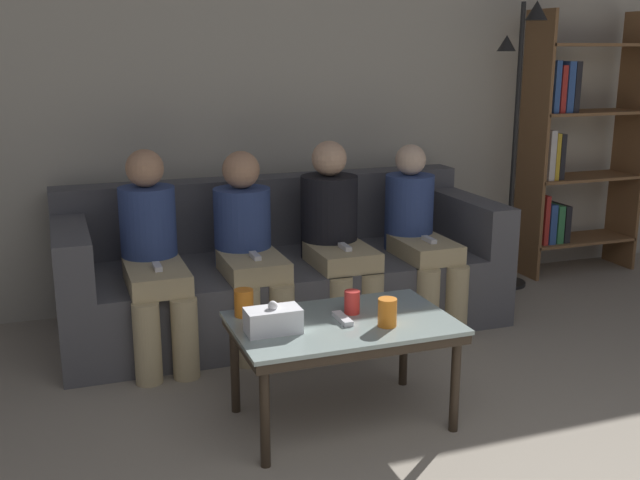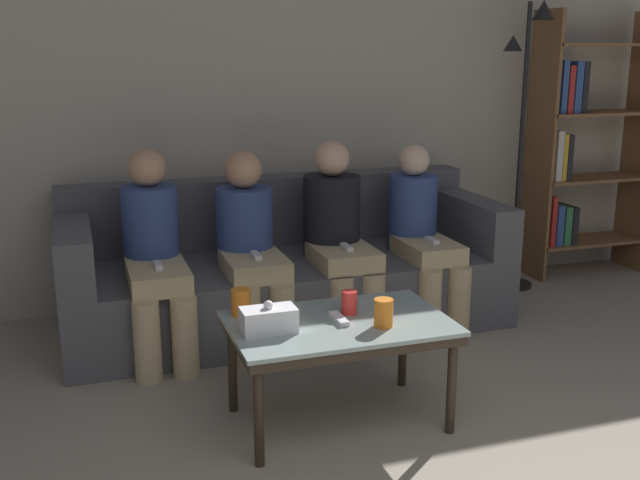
{
  "view_description": "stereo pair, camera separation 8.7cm",
  "coord_description": "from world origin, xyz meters",
  "px_view_note": "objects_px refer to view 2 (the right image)",
  "views": [
    {
      "loc": [
        -1.21,
        -0.64,
        1.56
      ],
      "look_at": [
        0.0,
        2.69,
        0.65
      ],
      "focal_mm": 42.0,
      "sensor_mm": 36.0,
      "label": 1
    },
    {
      "loc": [
        -1.12,
        -0.67,
        1.56
      ],
      "look_at": [
        0.0,
        2.69,
        0.65
      ],
      "focal_mm": 42.0,
      "sensor_mm": 36.0,
      "label": 2
    }
  ],
  "objects_px": {
    "cup_near_left": "(241,302)",
    "cup_far_center": "(349,302)",
    "couch": "(284,273)",
    "bookshelf": "(577,149)",
    "tissue_box": "(269,320)",
    "seated_person_mid_left": "(250,244)",
    "game_remote": "(339,319)",
    "seated_person_right_end": "(421,232)",
    "seated_person_left_end": "(154,251)",
    "cup_near_right": "(383,313)",
    "coffee_table": "(339,331)",
    "standing_lamp": "(524,116)",
    "seated_person_mid_right": "(338,233)"
  },
  "relations": [
    {
      "from": "cup_near_left",
      "to": "standing_lamp",
      "type": "xyz_separation_m",
      "value": [
        2.15,
        1.23,
        0.63
      ]
    },
    {
      "from": "couch",
      "to": "game_remote",
      "type": "bearing_deg",
      "value": -95.29
    },
    {
      "from": "couch",
      "to": "seated_person_mid_right",
      "type": "distance_m",
      "value": 0.43
    },
    {
      "from": "cup_far_center",
      "to": "seated_person_left_end",
      "type": "xyz_separation_m",
      "value": [
        -0.71,
        0.94,
        0.05
      ]
    },
    {
      "from": "game_remote",
      "to": "seated_person_left_end",
      "type": "bearing_deg",
      "value": 122.33
    },
    {
      "from": "cup_near_left",
      "to": "seated_person_right_end",
      "type": "relative_size",
      "value": 0.11
    },
    {
      "from": "coffee_table",
      "to": "seated_person_left_end",
      "type": "relative_size",
      "value": 0.86
    },
    {
      "from": "cup_far_center",
      "to": "game_remote",
      "type": "relative_size",
      "value": 0.67
    },
    {
      "from": "cup_near_left",
      "to": "cup_near_right",
      "type": "relative_size",
      "value": 0.99
    },
    {
      "from": "game_remote",
      "to": "seated_person_right_end",
      "type": "bearing_deg",
      "value": 49.37
    },
    {
      "from": "cup_near_left",
      "to": "standing_lamp",
      "type": "bearing_deg",
      "value": 29.7
    },
    {
      "from": "seated_person_mid_left",
      "to": "couch",
      "type": "bearing_deg",
      "value": 41.75
    },
    {
      "from": "cup_far_center",
      "to": "seated_person_left_end",
      "type": "height_order",
      "value": "seated_person_left_end"
    },
    {
      "from": "seated_person_mid_left",
      "to": "cup_far_center",
      "type": "bearing_deg",
      "value": -77.74
    },
    {
      "from": "standing_lamp",
      "to": "seated_person_right_end",
      "type": "distance_m",
      "value": 1.17
    },
    {
      "from": "standing_lamp",
      "to": "seated_person_mid_left",
      "type": "bearing_deg",
      "value": -168.34
    },
    {
      "from": "cup_near_left",
      "to": "cup_near_right",
      "type": "bearing_deg",
      "value": -31.31
    },
    {
      "from": "tissue_box",
      "to": "game_remote",
      "type": "distance_m",
      "value": 0.31
    },
    {
      "from": "cup_near_right",
      "to": "cup_far_center",
      "type": "relative_size",
      "value": 1.16
    },
    {
      "from": "cup_near_left",
      "to": "bookshelf",
      "type": "xyz_separation_m",
      "value": [
        2.69,
        1.37,
        0.37
      ]
    },
    {
      "from": "couch",
      "to": "bookshelf",
      "type": "height_order",
      "value": "bookshelf"
    },
    {
      "from": "tissue_box",
      "to": "seated_person_left_end",
      "type": "bearing_deg",
      "value": 107.7
    },
    {
      "from": "tissue_box",
      "to": "seated_person_left_end",
      "type": "xyz_separation_m",
      "value": [
        -0.33,
        1.04,
        0.05
      ]
    },
    {
      "from": "cup_near_right",
      "to": "cup_far_center",
      "type": "distance_m",
      "value": 0.21
    },
    {
      "from": "couch",
      "to": "bookshelf",
      "type": "bearing_deg",
      "value": 8.08
    },
    {
      "from": "cup_far_center",
      "to": "seated_person_left_end",
      "type": "relative_size",
      "value": 0.09
    },
    {
      "from": "coffee_table",
      "to": "tissue_box",
      "type": "bearing_deg",
      "value": -174.96
    },
    {
      "from": "tissue_box",
      "to": "bookshelf",
      "type": "distance_m",
      "value": 3.1
    },
    {
      "from": "couch",
      "to": "standing_lamp",
      "type": "height_order",
      "value": "standing_lamp"
    },
    {
      "from": "bookshelf",
      "to": "seated_person_left_end",
      "type": "distance_m",
      "value": 3.03
    },
    {
      "from": "seated_person_mid_right",
      "to": "cup_near_left",
      "type": "bearing_deg",
      "value": -131.2
    },
    {
      "from": "cup_far_center",
      "to": "tissue_box",
      "type": "xyz_separation_m",
      "value": [
        -0.38,
        -0.1,
        0.0
      ]
    },
    {
      "from": "tissue_box",
      "to": "seated_person_mid_left",
      "type": "height_order",
      "value": "seated_person_mid_left"
    },
    {
      "from": "game_remote",
      "to": "seated_person_left_end",
      "type": "xyz_separation_m",
      "value": [
        -0.64,
        1.01,
        0.09
      ]
    },
    {
      "from": "couch",
      "to": "bookshelf",
      "type": "distance_m",
      "value": 2.3
    },
    {
      "from": "coffee_table",
      "to": "cup_near_right",
      "type": "distance_m",
      "value": 0.22
    },
    {
      "from": "cup_near_left",
      "to": "standing_lamp",
      "type": "relative_size",
      "value": 0.06
    },
    {
      "from": "cup_far_center",
      "to": "tissue_box",
      "type": "bearing_deg",
      "value": -165.37
    },
    {
      "from": "couch",
      "to": "cup_far_center",
      "type": "distance_m",
      "value": 1.2
    },
    {
      "from": "tissue_box",
      "to": "seated_person_right_end",
      "type": "height_order",
      "value": "seated_person_right_end"
    },
    {
      "from": "standing_lamp",
      "to": "seated_person_mid_right",
      "type": "height_order",
      "value": "standing_lamp"
    },
    {
      "from": "seated_person_mid_left",
      "to": "cup_near_left",
      "type": "bearing_deg",
      "value": -105.78
    },
    {
      "from": "tissue_box",
      "to": "standing_lamp",
      "type": "bearing_deg",
      "value": 34.81
    },
    {
      "from": "bookshelf",
      "to": "cup_far_center",
      "type": "bearing_deg",
      "value": -146.32
    },
    {
      "from": "cup_near_left",
      "to": "cup_far_center",
      "type": "relative_size",
      "value": 1.16
    },
    {
      "from": "cup_far_center",
      "to": "seated_person_left_end",
      "type": "distance_m",
      "value": 1.18
    },
    {
      "from": "cup_far_center",
      "to": "standing_lamp",
      "type": "relative_size",
      "value": 0.05
    },
    {
      "from": "cup_near_left",
      "to": "seated_person_left_end",
      "type": "relative_size",
      "value": 0.11
    },
    {
      "from": "cup_near_left",
      "to": "seated_person_mid_right",
      "type": "relative_size",
      "value": 0.11
    },
    {
      "from": "cup_near_left",
      "to": "cup_far_center",
      "type": "xyz_separation_m",
      "value": [
        0.44,
        -0.13,
        -0.01
      ]
    }
  ]
}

